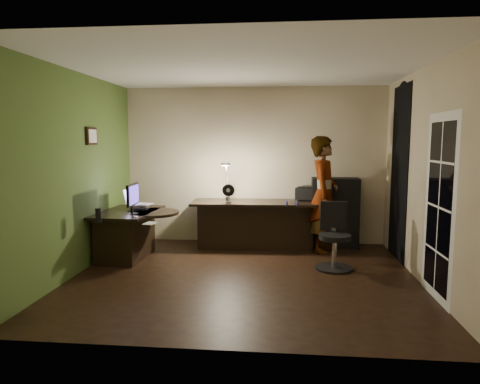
# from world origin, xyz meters

# --- Properties ---
(floor) EXTENTS (4.50, 4.00, 0.01)m
(floor) POSITION_xyz_m (0.00, 0.00, -0.01)
(floor) COLOR black
(floor) RESTS_ON ground
(ceiling) EXTENTS (4.50, 4.00, 0.01)m
(ceiling) POSITION_xyz_m (0.00, 0.00, 2.71)
(ceiling) COLOR silver
(ceiling) RESTS_ON floor
(wall_back) EXTENTS (4.50, 0.01, 2.70)m
(wall_back) POSITION_xyz_m (0.00, 2.00, 1.35)
(wall_back) COLOR #BBAB8A
(wall_back) RESTS_ON floor
(wall_front) EXTENTS (4.50, 0.01, 2.70)m
(wall_front) POSITION_xyz_m (0.00, -2.00, 1.35)
(wall_front) COLOR #BBAB8A
(wall_front) RESTS_ON floor
(wall_left) EXTENTS (0.01, 4.00, 2.70)m
(wall_left) POSITION_xyz_m (-2.25, 0.00, 1.35)
(wall_left) COLOR #BBAB8A
(wall_left) RESTS_ON floor
(wall_right) EXTENTS (0.01, 4.00, 2.70)m
(wall_right) POSITION_xyz_m (2.25, 0.00, 1.35)
(wall_right) COLOR #BBAB8A
(wall_right) RESTS_ON floor
(green_wall_overlay) EXTENTS (0.00, 4.00, 2.70)m
(green_wall_overlay) POSITION_xyz_m (-2.24, 0.00, 1.35)
(green_wall_overlay) COLOR #445F26
(green_wall_overlay) RESTS_ON floor
(arched_doorway) EXTENTS (0.01, 0.90, 2.60)m
(arched_doorway) POSITION_xyz_m (2.24, 1.15, 1.30)
(arched_doorway) COLOR black
(arched_doorway) RESTS_ON floor
(french_door) EXTENTS (0.02, 0.92, 2.10)m
(french_door) POSITION_xyz_m (2.24, -0.55, 1.05)
(french_door) COLOR white
(french_door) RESTS_ON floor
(framed_picture) EXTENTS (0.04, 0.30, 0.25)m
(framed_picture) POSITION_xyz_m (-2.22, 0.45, 1.85)
(framed_picture) COLOR black
(framed_picture) RESTS_ON wall_left
(desk_left) EXTENTS (0.82, 1.28, 0.73)m
(desk_left) POSITION_xyz_m (-1.82, 0.74, 0.36)
(desk_left) COLOR black
(desk_left) RESTS_ON floor
(desk_right) EXTENTS (2.12, 0.81, 0.78)m
(desk_right) POSITION_xyz_m (0.05, 1.55, 0.39)
(desk_right) COLOR black
(desk_right) RESTS_ON floor
(cabinet) EXTENTS (0.78, 0.40, 1.16)m
(cabinet) POSITION_xyz_m (1.38, 1.78, 0.58)
(cabinet) COLOR black
(cabinet) RESTS_ON floor
(laptop_stand) EXTENTS (0.23, 0.20, 0.09)m
(laptop_stand) POSITION_xyz_m (-1.68, 0.91, 0.76)
(laptop_stand) COLOR silver
(laptop_stand) RESTS_ON desk_left
(laptop) EXTENTS (0.39, 0.37, 0.24)m
(laptop) POSITION_xyz_m (-1.68, 0.91, 0.92)
(laptop) COLOR silver
(laptop) RESTS_ON laptop_stand
(monitor) EXTENTS (0.12, 0.50, 0.32)m
(monitor) POSITION_xyz_m (-1.69, 0.55, 0.88)
(monitor) COLOR black
(monitor) RESTS_ON desk_left
(mouse) EXTENTS (0.08, 0.10, 0.03)m
(mouse) POSITION_xyz_m (-1.53, 0.24, 0.73)
(mouse) COLOR silver
(mouse) RESTS_ON desk_left
(phone) EXTENTS (0.09, 0.14, 0.01)m
(phone) POSITION_xyz_m (-1.53, 0.53, 0.72)
(phone) COLOR black
(phone) RESTS_ON desk_left
(pen) EXTENTS (0.03, 0.15, 0.01)m
(pen) POSITION_xyz_m (-1.41, 0.24, 0.72)
(pen) COLOR black
(pen) RESTS_ON desk_left
(speaker) EXTENTS (0.08, 0.08, 0.19)m
(speaker) POSITION_xyz_m (-1.91, -0.11, 0.81)
(speaker) COLOR black
(speaker) RESTS_ON desk_left
(notepad) EXTENTS (0.17, 0.22, 0.01)m
(notepad) POSITION_xyz_m (-1.21, -0.12, 0.72)
(notepad) COLOR silver
(notepad) RESTS_ON desk_left
(desk_fan) EXTENTS (0.20, 0.11, 0.30)m
(desk_fan) POSITION_xyz_m (-0.35, 1.25, 0.95)
(desk_fan) COLOR black
(desk_fan) RESTS_ON desk_right
(headphones) EXTENTS (0.20, 0.10, 0.09)m
(headphones) POSITION_xyz_m (0.65, 1.04, 0.85)
(headphones) COLOR navy
(headphones) RESTS_ON desk_right
(printer) EXTENTS (0.56, 0.48, 0.22)m
(printer) POSITION_xyz_m (0.99, 1.80, 0.91)
(printer) COLOR black
(printer) RESTS_ON desk_right
(desk_lamp) EXTENTS (0.20, 0.32, 0.67)m
(desk_lamp) POSITION_xyz_m (-0.40, 1.50, 1.14)
(desk_lamp) COLOR black
(desk_lamp) RESTS_ON desk_right
(office_chair) EXTENTS (0.52, 0.52, 0.93)m
(office_chair) POSITION_xyz_m (1.23, 0.46, 0.46)
(office_chair) COLOR black
(office_chair) RESTS_ON floor
(person) EXTENTS (0.57, 0.74, 1.86)m
(person) POSITION_xyz_m (1.16, 1.43, 0.93)
(person) COLOR #D8A88C
(person) RESTS_ON floor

